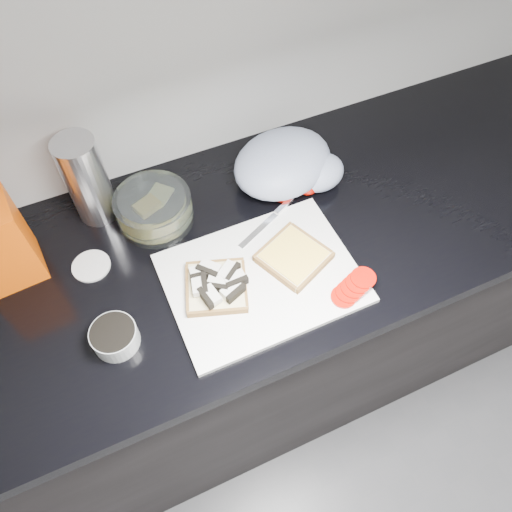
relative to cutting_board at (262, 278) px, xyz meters
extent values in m
cube|color=silver|center=(-0.11, 0.42, 0.34)|extent=(3.50, 0.02, 2.50)
cube|color=black|center=(-0.11, 0.12, -0.48)|extent=(3.50, 0.60, 0.86)
cube|color=black|center=(-0.11, 0.12, -0.03)|extent=(3.50, 0.64, 0.04)
cube|color=white|center=(0.00, 0.00, 0.00)|extent=(0.40, 0.30, 0.01)
cube|color=beige|center=(-0.10, 0.01, 0.01)|extent=(0.16, 0.16, 0.02)
cube|color=silver|center=(-0.12, 0.05, 0.03)|extent=(0.05, 0.03, 0.02)
cube|color=black|center=(-0.12, 0.05, 0.03)|extent=(0.05, 0.02, 0.02)
cube|color=silver|center=(-0.10, 0.05, 0.03)|extent=(0.05, 0.05, 0.02)
cube|color=black|center=(-0.10, 0.05, 0.03)|extent=(0.04, 0.04, 0.02)
cube|color=silver|center=(-0.07, 0.03, 0.03)|extent=(0.05, 0.05, 0.02)
cube|color=black|center=(-0.07, 0.03, 0.03)|extent=(0.04, 0.04, 0.02)
cube|color=silver|center=(-0.13, 0.02, 0.03)|extent=(0.03, 0.05, 0.02)
cube|color=black|center=(-0.13, 0.02, 0.03)|extent=(0.02, 0.05, 0.02)
cube|color=silver|center=(-0.09, 0.01, 0.03)|extent=(0.05, 0.04, 0.02)
cube|color=black|center=(-0.09, 0.01, 0.03)|extent=(0.05, 0.03, 0.02)
cube|color=silver|center=(-0.08, -0.02, 0.03)|extent=(0.05, 0.04, 0.02)
cube|color=black|center=(-0.08, -0.02, 0.03)|extent=(0.05, 0.03, 0.02)
cube|color=silver|center=(-0.12, -0.02, 0.04)|extent=(0.03, 0.05, 0.02)
cube|color=black|center=(-0.12, -0.02, 0.04)|extent=(0.02, 0.05, 0.02)
cube|color=silver|center=(-0.06, 0.00, 0.03)|extent=(0.04, 0.03, 0.02)
cube|color=black|center=(-0.06, 0.00, 0.03)|extent=(0.05, 0.01, 0.02)
cube|color=beige|center=(0.08, 0.01, 0.01)|extent=(0.17, 0.17, 0.02)
cube|color=#FFD14B|center=(0.08, 0.01, 0.02)|extent=(0.15, 0.15, 0.00)
cylinder|color=#B80E04|center=(0.13, -0.12, 0.01)|extent=(0.07, 0.07, 0.01)
cylinder|color=#B80E04|center=(0.15, -0.11, 0.01)|extent=(0.06, 0.06, 0.01)
cylinder|color=#B80E04|center=(0.16, -0.11, 0.02)|extent=(0.06, 0.06, 0.01)
cylinder|color=#B80E04|center=(0.17, -0.10, 0.02)|extent=(0.06, 0.06, 0.01)
cylinder|color=#B80E04|center=(0.19, -0.10, 0.03)|extent=(0.06, 0.06, 0.01)
cube|color=silver|center=(0.04, 0.11, 0.01)|extent=(0.12, 0.07, 0.00)
cube|color=silver|center=(0.13, 0.15, 0.01)|extent=(0.06, 0.03, 0.01)
cylinder|color=#A2A7A7|center=(-0.32, -0.01, 0.02)|extent=(0.09, 0.09, 0.05)
cylinder|color=black|center=(-0.32, -0.01, 0.04)|extent=(0.09, 0.09, 0.01)
cylinder|color=silver|center=(-0.33, 0.18, 0.00)|extent=(0.10, 0.10, 0.01)
cylinder|color=silver|center=(-0.15, 0.25, 0.03)|extent=(0.17, 0.17, 0.07)
cube|color=#FFD14B|center=(-0.17, 0.25, 0.03)|extent=(0.06, 0.06, 0.04)
cube|color=#FDF497|center=(-0.13, 0.27, 0.01)|extent=(0.08, 0.08, 0.01)
cylinder|color=silver|center=(-0.27, 0.33, 0.10)|extent=(0.09, 0.09, 0.22)
ellipsoid|color=#959DB8|center=(0.17, 0.25, 0.05)|extent=(0.29, 0.26, 0.11)
ellipsoid|color=#959DB8|center=(0.24, 0.19, 0.03)|extent=(0.14, 0.13, 0.08)
sphere|color=#B80E04|center=(0.14, 0.19, 0.02)|extent=(0.06, 0.06, 0.06)
sphere|color=#B80E04|center=(0.20, 0.18, 0.02)|extent=(0.06, 0.06, 0.06)
camera|label=1|loc=(-0.24, -0.50, 0.91)|focal=35.00mm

